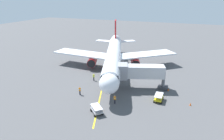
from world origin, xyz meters
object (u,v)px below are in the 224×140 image
object	(u,v)px
baggage_cart_portside	(159,98)
safety_cone_nose_left	(190,104)
airplane	(114,56)
jet_bridge	(137,72)
ground_crew_marshaller	(115,99)
ground_crew_wing_walker	(80,91)
baggage_cart_near_nose	(97,110)
ground_crew_loader	(94,77)
safety_cone_nose_right	(168,90)

from	to	relation	value
baggage_cart_portside	safety_cone_nose_left	world-z (taller)	baggage_cart_portside
baggage_cart_portside	airplane	bearing A→B (deg)	-41.90
jet_bridge	baggage_cart_portside	xyz separation A→B (m)	(-5.42, 3.86, -3.11)
ground_crew_marshaller	ground_crew_wing_walker	world-z (taller)	same
airplane	baggage_cart_near_nose	distance (m)	21.93
ground_crew_marshaller	ground_crew_loader	size ratio (longest dim) A/B	1.00
ground_crew_loader	airplane	bearing A→B (deg)	-100.69
ground_crew_marshaller	baggage_cart_portside	world-z (taller)	ground_crew_marshaller
ground_crew_wing_walker	safety_cone_nose_left	size ratio (longest dim) A/B	3.11
ground_crew_wing_walker	baggage_cart_near_nose	bearing A→B (deg)	141.23
airplane	baggage_cart_near_nose	world-z (taller)	airplane
jet_bridge	safety_cone_nose_left	world-z (taller)	jet_bridge
airplane	safety_cone_nose_right	distance (m)	17.50
ground_crew_marshaller	ground_crew_loader	xyz separation A→B (m)	(8.54, -8.35, 0.00)
safety_cone_nose_left	ground_crew_marshaller	bearing A→B (deg)	19.12
jet_bridge	safety_cone_nose_left	bearing A→B (deg)	162.58
ground_crew_marshaller	ground_crew_wing_walker	bearing A→B (deg)	-5.33
airplane	ground_crew_marshaller	size ratio (longest dim) A/B	22.87
airplane	ground_crew_marshaller	bearing A→B (deg)	112.37
baggage_cart_near_nose	baggage_cart_portside	world-z (taller)	same
baggage_cart_portside	safety_cone_nose_left	bearing A→B (deg)	-176.17
airplane	baggage_cart_portside	distance (m)	19.37
baggage_cart_near_nose	safety_cone_nose_right	world-z (taller)	baggage_cart_near_nose
ground_crew_wing_walker	baggage_cart_near_nose	size ratio (longest dim) A/B	0.60
ground_crew_wing_walker	baggage_cart_portside	bearing A→B (deg)	-167.34
ground_crew_wing_walker	ground_crew_loader	world-z (taller)	same
jet_bridge	ground_crew_wing_walker	distance (m)	12.38
airplane	jet_bridge	world-z (taller)	airplane
jet_bridge	baggage_cart_near_nose	xyz separation A→B (m)	(3.52, 12.14, -3.11)
jet_bridge	ground_crew_loader	world-z (taller)	jet_bridge
airplane	safety_cone_nose_right	world-z (taller)	airplane
baggage_cart_near_nose	baggage_cart_portside	bearing A→B (deg)	-137.18
ground_crew_wing_walker	safety_cone_nose_right	bearing A→B (deg)	-152.09
ground_crew_marshaller	ground_crew_wing_walker	distance (m)	7.81
jet_bridge	baggage_cart_near_nose	bearing A→B (deg)	73.83
safety_cone_nose_left	ground_crew_wing_walker	bearing A→B (deg)	10.29
baggage_cart_portside	ground_crew_loader	bearing A→B (deg)	-15.02
baggage_cart_near_nose	baggage_cart_portside	size ratio (longest dim) A/B	1.08
ground_crew_wing_walker	safety_cone_nose_right	xyz separation A→B (m)	(-16.19, -8.57, -0.61)
airplane	safety_cone_nose_right	size ratio (longest dim) A/B	71.12
ground_crew_wing_walker	ground_crew_loader	xyz separation A→B (m)	(0.76, -7.62, 0.00)
ground_crew_wing_walker	safety_cone_nose_right	distance (m)	18.33
ground_crew_wing_walker	safety_cone_nose_left	distance (m)	21.06
ground_crew_wing_walker	baggage_cart_near_nose	distance (m)	7.84
safety_cone_nose_right	ground_crew_loader	bearing A→B (deg)	3.20
ground_crew_marshaller	baggage_cart_portside	bearing A→B (deg)	-150.54
ground_crew_wing_walker	airplane	bearing A→B (deg)	-93.00
baggage_cart_portside	safety_cone_nose_left	xyz separation A→B (m)	(-5.67, -0.38, -0.38)
ground_crew_marshaller	ground_crew_wing_walker	size ratio (longest dim) A/B	1.00
ground_crew_loader	baggage_cart_near_nose	bearing A→B (deg)	118.73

